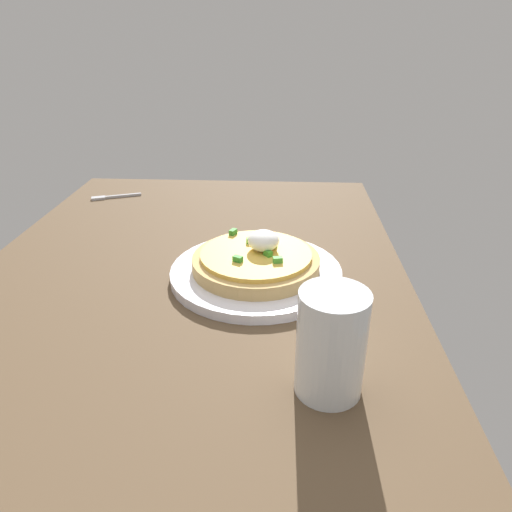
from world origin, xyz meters
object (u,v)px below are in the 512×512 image
object	(u,v)px
plate	(256,273)
cup_near	(331,349)
pizza	(256,259)
fork	(112,197)

from	to	relation	value
plate	cup_near	size ratio (longest dim) A/B	2.23
plate	pizza	distance (cm)	2.14
pizza	plate	bearing A→B (deg)	135.03
fork	pizza	bearing A→B (deg)	114.12
plate	fork	xyz separation A→B (cm)	(33.28, 32.93, -0.46)
plate	fork	size ratio (longest dim) A/B	2.48
pizza	fork	world-z (taller)	pizza
plate	fork	world-z (taller)	plate
pizza	fork	bearing A→B (deg)	44.82
cup_near	fork	size ratio (longest dim) A/B	1.11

